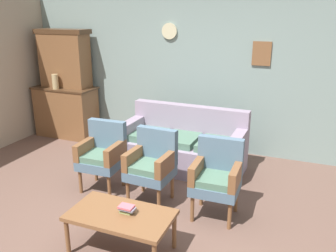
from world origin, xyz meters
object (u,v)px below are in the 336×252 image
Objects in this scene: armchair_near_couch_end at (152,163)px; coffee_table at (121,217)px; armchair_row_middle at (103,153)px; book_stack_on_table at (126,209)px; vase_on_cabinet at (55,82)px; side_cabinet at (67,111)px; floral_couch at (183,147)px; armchair_near_cabinet at (217,175)px.

coffee_table is at bearing -82.25° from armchair_near_couch_end.
book_stack_on_table is at bearing -48.72° from armchair_row_middle.
book_stack_on_table is (2.73, -2.43, -0.60)m from vase_on_cabinet.
armchair_near_couch_end is at bearing -32.90° from side_cabinet.
vase_on_cabinet is at bearing 142.62° from armchair_row_middle.
book_stack_on_table reaches higher than coffee_table.
armchair_row_middle is (-0.75, -1.02, 0.17)m from floral_couch.
armchair_near_couch_end is at bearing 100.66° from book_stack_on_table.
armchair_row_middle and armchair_near_cabinet have the same top height.
coffee_table is (0.14, -1.03, -0.12)m from armchair_near_couch_end.
floral_couch is 2.04× the size of armchair_row_middle.
armchair_near_cabinet reaches higher than book_stack_on_table.
armchair_near_couch_end is at bearing 177.82° from armchair_near_cabinet.
armchair_row_middle is 5.52× the size of book_stack_on_table.
armchair_row_middle is 1.00× the size of armchair_near_couch_end.
floral_couch is at bearing 93.15° from coffee_table.
armchair_near_cabinet is (0.82, -0.03, 0.00)m from armchair_near_couch_end.
armchair_row_middle is at bearing 128.89° from coffee_table.
book_stack_on_table is at bearing -123.40° from armchair_near_cabinet.
side_cabinet reaches higher than floral_couch.
armchair_row_middle is (1.77, -1.57, 0.03)m from side_cabinet.
armchair_row_middle is 0.90× the size of coffee_table.
armchair_row_middle is 1.39m from coffee_table.
side_cabinet is at bearing 77.42° from vase_on_cabinet.
floral_couch is 1.28m from armchair_row_middle.
side_cabinet is 1.28× the size of armchair_row_middle.
vase_on_cabinet is 0.29× the size of armchair_near_cabinet.
coffee_table is (2.64, -2.64, -0.09)m from side_cabinet.
armchair_near_cabinet is (3.36, -1.46, -0.56)m from vase_on_cabinet.
armchair_row_middle is 1.39m from book_stack_on_table.
armchair_near_couch_end is (-0.02, -1.07, 0.17)m from floral_couch.
floral_couch and armchair_row_middle have the same top height.
vase_on_cabinet reaches higher than armchair_near_cabinet.
side_cabinet reaches higher than armchair_near_couch_end.
armchair_row_middle is at bearing 176.05° from armchair_near_couch_end.
coffee_table is at bearing -86.85° from floral_couch.
book_stack_on_table is at bearing -44.19° from side_cabinet.
side_cabinet is at bearing 138.47° from armchair_row_middle.
armchair_row_middle is at bearing 176.99° from armchair_near_cabinet.
book_stack_on_table is at bearing 35.48° from coffee_table.
armchair_row_middle is at bearing -37.38° from vase_on_cabinet.
armchair_near_cabinet reaches higher than coffee_table.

